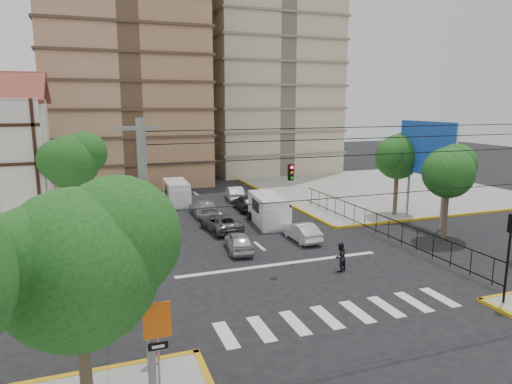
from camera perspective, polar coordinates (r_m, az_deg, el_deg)
name	(u,v)px	position (r m, az deg, el deg)	size (l,w,h in m)	color
ground	(289,271)	(27.05, 4.18, -9.78)	(160.00, 160.00, 0.00)	black
sidewalk_ne	(378,189)	(53.58, 15.05, 0.36)	(26.00, 26.00, 0.15)	gray
crosswalk_stripes	(342,314)	(22.16, 10.73, -14.79)	(12.00, 2.40, 0.01)	silver
stop_line	(281,264)	(28.08, 3.17, -8.97)	(13.00, 0.40, 0.01)	silver
park_fence	(376,235)	(35.05, 14.71, -5.26)	(0.10, 22.50, 1.66)	black
billboard	(427,150)	(38.43, 20.61, 4.92)	(0.36, 6.20, 8.10)	slate
tree_sw_near	(81,260)	(13.76, -21.03, -7.96)	(5.63, 4.60, 7.57)	#473828
tree_park_a	(449,170)	(34.68, 23.02, 2.53)	(4.41, 3.60, 6.83)	#473828
tree_park_c	(399,155)	(40.59, 17.40, 4.47)	(4.65, 3.80, 7.25)	#473828
tree_tudor	(72,159)	(39.34, -22.01, 3.81)	(5.39, 4.40, 7.43)	#473828
traffic_light_se	(510,244)	(24.64, 29.13, -5.65)	(0.28, 0.22, 4.40)	black
traffic_light_nw	(136,202)	(31.63, -14.75, -1.19)	(0.28, 0.22, 4.40)	black
traffic_light_hanging	(307,176)	(23.76, 6.37, 2.02)	(18.00, 9.12, 0.92)	black
utility_pole_sw	(147,259)	(14.92, -13.49, -8.09)	(1.40, 0.28, 9.00)	slate
district_sign	(157,329)	(15.62, -12.24, -16.37)	(0.90, 0.12, 3.20)	slate
van_right_lane	(269,211)	(36.54, 1.62, -2.37)	(2.60, 5.44, 2.36)	silver
van_left_lane	(177,194)	(44.41, -9.84, -0.20)	(2.17, 5.12, 2.27)	silver
car_silver_front_left	(239,242)	(30.19, -2.18, -6.22)	(1.55, 3.84, 1.31)	#BCBBC1
car_white_front_right	(301,231)	(32.68, 5.70, -4.93)	(1.39, 3.98, 1.31)	white
car_grey_mid_left	(221,223)	(34.99, -4.43, -3.84)	(2.18, 4.72, 1.31)	#585B5F
car_silver_rear_left	(204,208)	(39.90, -6.53, -1.97)	(1.94, 4.77, 1.39)	#B1B1B6
car_darkgrey_mid_right	(246,203)	(41.62, -1.26, -1.33)	(1.70, 4.23, 1.44)	black
car_white_rear_right	(234,193)	(46.26, -2.71, -0.13)	(1.46, 4.19, 1.38)	white
pedestrian_sw_corner	(152,346)	(17.85, -12.85, -18.24)	(0.57, 0.38, 1.57)	#B01B39
pedestrian_crosswalk	(340,257)	(27.09, 10.47, -8.00)	(0.83, 0.64, 1.70)	black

